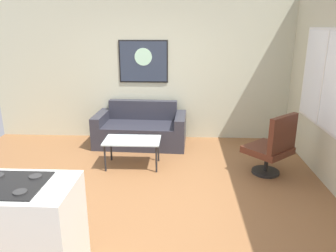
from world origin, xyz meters
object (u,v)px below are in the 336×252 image
at_px(couch, 141,130).
at_px(coffee_table, 132,142).
at_px(wall_painting, 143,61).
at_px(armchair, 273,147).

height_order(couch, coffee_table, couch).
relative_size(couch, coffee_table, 1.94).
bearing_deg(wall_painting, coffee_table, -91.17).
distance_m(coffee_table, wall_painting, 1.83).
relative_size(coffee_table, wall_painting, 0.94).
relative_size(couch, armchair, 1.78).
bearing_deg(couch, coffee_table, -90.20).
relative_size(couch, wall_painting, 1.83).
distance_m(couch, armchair, 2.49).
bearing_deg(couch, armchair, -30.33).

